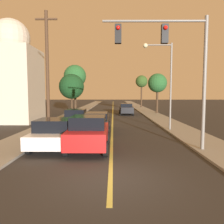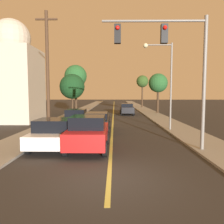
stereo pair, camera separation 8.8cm
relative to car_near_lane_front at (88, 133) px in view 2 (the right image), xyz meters
The scene contains 17 objects.
ground_plane 4.09m from the car_near_lane_front, 72.95° to the right, with size 200.00×200.00×0.00m, color #2D2B28.
road_surface 32.22m from the car_near_lane_front, 87.92° to the left, with size 8.36×80.00×0.01m.
sidewalk_left 32.48m from the car_near_lane_front, 97.54° to the left, with size 2.50×80.00×0.12m.
sidewalk_right 32.86m from the car_near_lane_front, 78.41° to the left, with size 2.50×80.00×0.12m.
car_near_lane_front is the anchor object (origin of this frame).
car_near_lane_second 5.35m from the car_near_lane_front, 90.00° to the left, with size 1.98×4.60×1.48m.
car_outer_lane_front 1.88m from the car_near_lane_front, 168.84° to the left, with size 2.12×4.11×1.57m.
car_outer_lane_second 7.18m from the car_near_lane_front, 104.85° to the left, with size 1.89×3.83×1.61m.
car_far_oncoming 19.30m from the car_near_lane_front, 80.90° to the left, with size 1.90×3.81×1.54m.
traffic_signal_mast 5.70m from the car_near_lane_front, ahead, with size 5.10×0.42×6.52m.
streetlamp_right 8.56m from the car_near_lane_front, 48.72° to the left, with size 2.25×0.36×6.63m.
utility_pole_left 7.34m from the car_near_lane_front, 125.00° to the left, with size 1.60×0.24×8.78m.
tree_left_near 18.72m from the car_near_lane_front, 103.42° to the left, with size 3.31×3.31×5.39m.
tree_left_far 21.27m from the car_near_lane_front, 101.75° to the left, with size 3.18×3.18×6.88m.
tree_right_near 22.05m from the car_near_lane_front, 69.62° to the left, with size 2.71×2.71×5.66m.
tree_right_far 34.61m from the car_near_lane_front, 78.25° to the left, with size 2.41×2.41×6.49m.
domed_building_left 14.94m from the car_near_lane_front, 128.77° to the left, with size 5.05×5.05×10.36m.
Camera 2 is at (0.19, -7.30, 2.90)m, focal length 35.00 mm.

